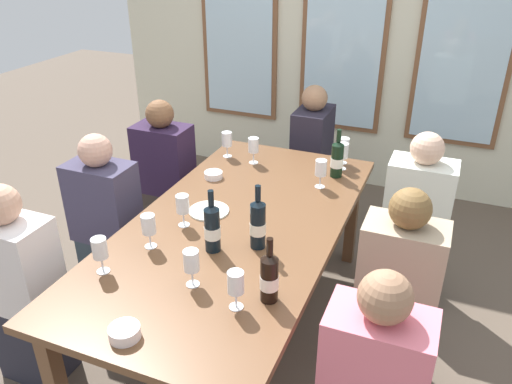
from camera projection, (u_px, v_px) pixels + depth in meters
ground_plane at (238, 330)px, 3.02m from camera, size 12.00×12.00×0.00m
back_wall_with_windows at (346, 19)px, 4.19m from camera, size 4.25×0.10×2.90m
dining_table at (236, 234)px, 2.71m from camera, size 1.05×2.11×0.74m
white_plate_0 at (209, 211)px, 2.78m from camera, size 0.22×0.22×0.01m
wine_bottle_0 at (258, 224)px, 2.42m from camera, size 0.08×0.08×0.33m
wine_bottle_1 at (337, 159)px, 3.12m from camera, size 0.08×0.08×0.31m
wine_bottle_2 at (269, 277)px, 2.07m from camera, size 0.08×0.08×0.30m
wine_bottle_3 at (211, 228)px, 2.40m from camera, size 0.08×0.08×0.32m
tasting_bowl_0 at (213, 175)px, 3.15m from camera, size 0.11×0.11×0.04m
tasting_bowl_1 at (124, 332)px, 1.92m from camera, size 0.12×0.12×0.05m
wine_glass_0 at (343, 151)px, 3.22m from camera, size 0.07×0.07×0.17m
wine_glass_1 at (227, 140)px, 3.40m from camera, size 0.07×0.07×0.17m
wine_glass_2 at (191, 262)px, 2.16m from camera, size 0.07×0.07×0.17m
wine_glass_3 at (100, 250)px, 2.24m from camera, size 0.07×0.07×0.17m
wine_glass_4 at (183, 205)px, 2.60m from camera, size 0.07×0.07×0.17m
wine_glass_5 at (236, 284)px, 2.03m from camera, size 0.07×0.07×0.17m
wine_glass_6 at (344, 146)px, 3.30m from camera, size 0.07×0.07×0.17m
wine_glass_7 at (148, 225)px, 2.42m from camera, size 0.07×0.07×0.17m
wine_glass_8 at (321, 169)px, 2.99m from camera, size 0.07×0.07×0.17m
wine_glass_9 at (253, 146)px, 3.30m from camera, size 0.07×0.07×0.17m
seated_person_0 at (107, 226)px, 3.06m from camera, size 0.38×0.24×1.11m
seated_person_1 at (396, 296)px, 2.47m from camera, size 0.38×0.24×1.11m
seated_person_2 at (23, 292)px, 2.51m from camera, size 0.38×0.24×1.11m
seated_person_4 at (166, 180)px, 3.61m from camera, size 0.38×0.24×1.11m
seated_person_5 at (415, 223)px, 3.08m from camera, size 0.38×0.24×1.11m
seated_person_6 at (311, 160)px, 3.93m from camera, size 0.24×0.38×1.11m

